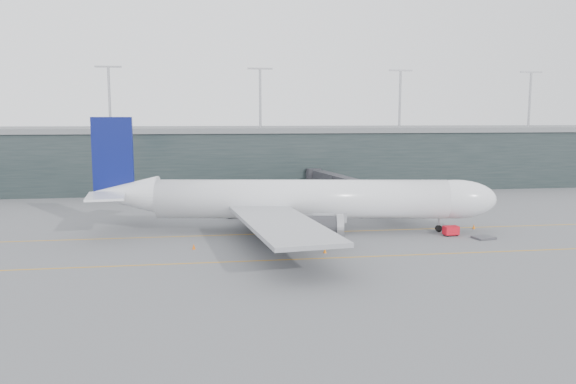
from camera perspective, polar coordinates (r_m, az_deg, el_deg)
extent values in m
plane|color=#525357|center=(90.11, -2.88, -3.76)|extent=(320.00, 320.00, 0.00)
cube|color=#C28012|center=(86.21, -2.61, -4.27)|extent=(160.00, 0.25, 0.02)
cube|color=#C28012|center=(70.73, -1.26, -6.93)|extent=(160.00, 0.25, 0.02)
cube|color=#C28012|center=(110.22, -1.32, -1.64)|extent=(0.25, 60.00, 0.02)
cube|color=black|center=(146.57, -5.14, 3.39)|extent=(240.00, 35.00, 14.00)
cube|color=slate|center=(146.20, -5.18, 6.36)|extent=(240.00, 36.00, 1.20)
cylinder|color=#9E9EA3|center=(137.65, -17.69, 9.04)|extent=(0.60, 0.60, 14.00)
cylinder|color=#9E9EA3|center=(136.66, -2.84, 9.40)|extent=(0.60, 0.60, 14.00)
cylinder|color=#9E9EA3|center=(144.41, 11.30, 9.17)|extent=(0.60, 0.60, 14.00)
cylinder|color=#9E9EA3|center=(159.63, 23.34, 8.54)|extent=(0.60, 0.60, 14.00)
cylinder|color=white|center=(87.01, 1.40, -0.72)|extent=(45.11, 12.98, 6.03)
ellipsoid|color=white|center=(90.57, 16.64, -0.71)|extent=(13.45, 7.94, 6.03)
cone|color=white|center=(90.81, -16.36, -0.24)|extent=(11.47, 7.39, 5.79)
cube|color=gray|center=(87.37, 0.76, -2.23)|extent=(16.12, 7.24, 1.94)
cube|color=black|center=(91.54, 18.89, -0.10)|extent=(2.57, 3.22, 0.78)
cube|color=gray|center=(72.32, -0.73, -3.21)|extent=(12.10, 29.04, 0.53)
cylinder|color=#323337|center=(78.42, 2.92, -3.60)|extent=(7.25, 4.43, 3.40)
cube|color=gray|center=(102.07, -0.37, -0.02)|extent=(19.86, 29.24, 0.53)
cylinder|color=#323337|center=(96.58, 2.46, -1.46)|extent=(7.25, 4.43, 3.40)
cube|color=#0A1257|center=(90.64, -17.39, 3.60)|extent=(6.32, 1.47, 11.66)
cube|color=white|center=(86.00, -18.02, -0.41)|extent=(6.23, 9.26, 0.34)
cube|color=white|center=(96.10, -16.01, 0.49)|extent=(8.45, 10.17, 0.34)
cylinder|color=black|center=(90.69, 15.05, -3.60)|extent=(1.12, 0.55, 1.07)
cylinder|color=#9E9EA3|center=(90.55, 15.07, -3.14)|extent=(0.29, 0.29, 2.53)
cylinder|color=black|center=(83.24, -1.25, -4.26)|extent=(1.32, 0.68, 1.26)
cylinder|color=black|center=(92.39, -1.07, -3.07)|extent=(1.32, 0.68, 1.26)
cube|color=#2D2D32|center=(95.27, 11.07, -0.53)|extent=(3.37, 3.66, 2.51)
cube|color=#2D2D32|center=(101.77, 9.03, 0.03)|extent=(4.16, 11.88, 2.24)
cube|color=#2D2D32|center=(112.18, 6.32, 0.79)|extent=(4.38, 11.91, 2.33)
cube|color=#2D2D32|center=(122.83, 4.07, 1.41)|extent=(4.60, 11.95, 2.42)
cylinder|color=#9E9EA3|center=(102.72, 8.84, -1.46)|extent=(0.45, 0.45, 3.41)
cube|color=#323337|center=(102.95, 8.82, -2.22)|extent=(1.99, 1.63, 0.63)
cylinder|color=#2D2D32|center=(132.96, 5.36, 1.87)|extent=(3.59, 3.59, 2.69)
cylinder|color=#2D2D32|center=(133.28, 5.34, 0.64)|extent=(1.62, 1.62, 3.23)
cube|color=red|center=(88.16, 16.22, -3.76)|extent=(2.28, 1.57, 1.28)
cylinder|color=black|center=(87.48, 15.91, -4.26)|extent=(0.41, 0.18, 0.39)
cylinder|color=black|center=(88.26, 16.81, -4.19)|extent=(0.41, 0.18, 0.39)
cylinder|color=black|center=(88.32, 15.60, -4.14)|extent=(0.41, 0.18, 0.39)
cylinder|color=black|center=(89.09, 16.49, -4.07)|extent=(0.41, 0.18, 0.39)
cube|color=#3D3D42|center=(87.67, 19.26, -4.39)|extent=(3.29, 2.83, 0.29)
cube|color=#323337|center=(100.15, -5.66, -2.53)|extent=(2.61, 2.30, 0.22)
cube|color=#A7AAB3|center=(99.98, -5.67, -1.97)|extent=(2.15, 2.07, 1.66)
cube|color=navy|center=(99.84, -5.67, -1.48)|extent=(2.22, 2.14, 0.09)
cube|color=#323337|center=(101.86, -5.77, -2.36)|extent=(2.39, 1.97, 0.23)
cube|color=silver|center=(101.68, -5.78, -1.79)|extent=(1.93, 1.83, 1.71)
cube|color=navy|center=(101.54, -5.79, -1.30)|extent=(1.99, 1.89, 0.09)
cube|color=#323337|center=(100.03, -3.47, -2.52)|extent=(2.65, 2.36, 0.22)
cube|color=#A1A7AD|center=(99.86, -3.47, -1.96)|extent=(2.20, 2.12, 1.67)
cube|color=navy|center=(99.72, -3.48, -1.46)|extent=(2.27, 2.19, 0.09)
cone|color=orange|center=(94.69, 18.35, -3.35)|extent=(0.48, 0.48, 0.76)
cone|color=orange|center=(74.40, 3.78, -5.95)|extent=(0.43, 0.43, 0.68)
cone|color=#CD3D0B|center=(100.80, 1.35, -2.30)|extent=(0.50, 0.50, 0.79)
cone|color=#D5580B|center=(77.33, -9.55, -5.49)|extent=(0.47, 0.47, 0.75)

